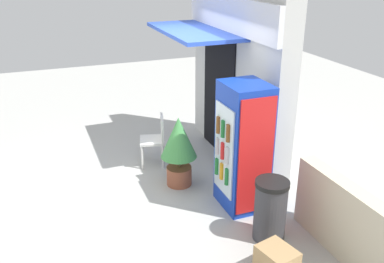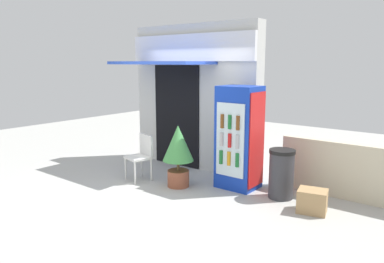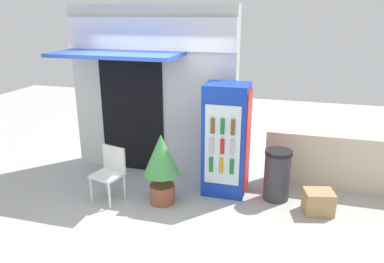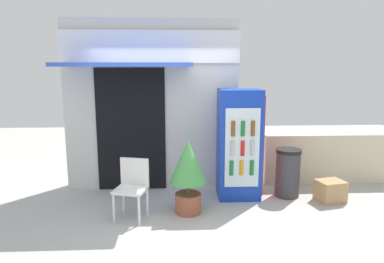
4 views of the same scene
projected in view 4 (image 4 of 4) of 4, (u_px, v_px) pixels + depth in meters
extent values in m
plane|color=#B2B2AD|center=(164.00, 221.00, 5.00)|extent=(16.00, 16.00, 0.00)
cube|color=silver|center=(152.00, 105.00, 6.24)|extent=(3.04, 0.31, 2.99)
cube|color=white|center=(150.00, 47.00, 5.86)|extent=(3.04, 0.08, 0.54)
cube|color=blue|center=(125.00, 65.00, 5.45)|extent=(2.08, 0.99, 0.06)
cube|color=black|center=(131.00, 130.00, 6.13)|extent=(1.20, 0.03, 2.16)
cube|color=#1438B2|center=(239.00, 144.00, 5.81)|extent=(0.68, 0.57, 1.82)
cube|color=silver|center=(242.00, 148.00, 5.52)|extent=(0.55, 0.02, 1.27)
cube|color=red|center=(260.00, 144.00, 5.83)|extent=(0.02, 0.51, 1.64)
cylinder|color=#196B2D|center=(231.00, 168.00, 5.55)|extent=(0.06, 0.06, 0.24)
cylinder|color=orange|center=(242.00, 168.00, 5.56)|extent=(0.06, 0.06, 0.24)
cylinder|color=#196B2D|center=(252.00, 168.00, 5.57)|extent=(0.06, 0.06, 0.24)
cylinder|color=#B2B2B7|center=(232.00, 149.00, 5.49)|extent=(0.06, 0.06, 0.24)
cylinder|color=red|center=(243.00, 148.00, 5.50)|extent=(0.06, 0.06, 0.24)
cylinder|color=#B2B2B7|center=(252.00, 148.00, 5.51)|extent=(0.06, 0.06, 0.24)
cylinder|color=brown|center=(233.00, 129.00, 5.44)|extent=(0.06, 0.06, 0.24)
cylinder|color=#196B2D|center=(243.00, 129.00, 5.44)|extent=(0.06, 0.06, 0.24)
cylinder|color=brown|center=(253.00, 128.00, 5.45)|extent=(0.06, 0.06, 0.24)
cylinder|color=silver|center=(114.00, 209.00, 4.91)|extent=(0.04, 0.04, 0.42)
cylinder|color=silver|center=(139.00, 211.00, 4.83)|extent=(0.04, 0.04, 0.42)
cylinder|color=silver|center=(124.00, 200.00, 5.24)|extent=(0.04, 0.04, 0.42)
cylinder|color=silver|center=(147.00, 202.00, 5.17)|extent=(0.04, 0.04, 0.42)
cube|color=silver|center=(130.00, 190.00, 4.99)|extent=(0.52, 0.50, 0.04)
cube|color=silver|center=(135.00, 171.00, 5.13)|extent=(0.43, 0.15, 0.40)
cylinder|color=#995138|center=(188.00, 203.00, 5.28)|extent=(0.39, 0.39, 0.30)
cylinder|color=brown|center=(188.00, 188.00, 5.23)|extent=(0.05, 0.05, 0.18)
cone|color=#47994C|center=(188.00, 161.00, 5.16)|extent=(0.56, 0.56, 0.64)
cylinder|color=#38383D|center=(288.00, 174.00, 5.91)|extent=(0.40, 0.40, 0.76)
cylinder|color=black|center=(289.00, 151.00, 5.84)|extent=(0.42, 0.42, 0.06)
cube|color=beige|center=(329.00, 159.00, 6.59)|extent=(2.48, 0.21, 0.93)
cube|color=tan|center=(330.00, 191.00, 5.71)|extent=(0.48, 0.43, 0.35)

